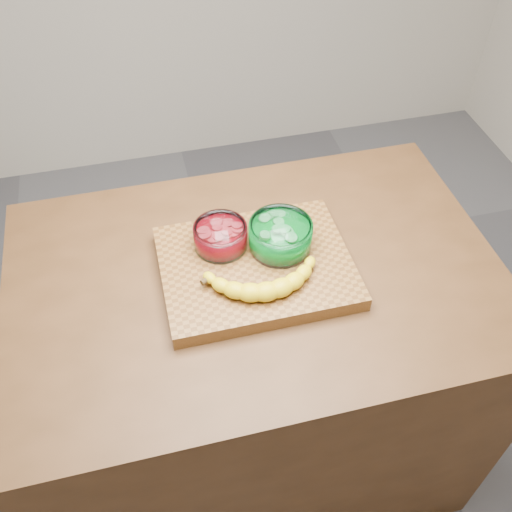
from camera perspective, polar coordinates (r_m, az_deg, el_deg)
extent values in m
plane|color=#535358|center=(2.14, 0.00, -17.81)|extent=(3.50, 3.50, 0.00)
cube|color=#482B15|center=(1.75, 0.00, -11.50)|extent=(1.20, 0.80, 0.90)
cube|color=brown|center=(1.37, 0.00, -1.14)|extent=(0.45, 0.35, 0.04)
cylinder|color=white|center=(1.37, -3.56, 1.97)|extent=(0.13, 0.13, 0.06)
cylinder|color=#AF0915|center=(1.38, -3.55, 1.73)|extent=(0.11, 0.11, 0.03)
cylinder|color=#DE464F|center=(1.36, -3.60, 2.51)|extent=(0.10, 0.10, 0.02)
cylinder|color=white|center=(1.36, 2.45, 2.04)|extent=(0.15, 0.15, 0.07)
cylinder|color=#019A26|center=(1.37, 2.44, 1.74)|extent=(0.13, 0.13, 0.04)
cylinder|color=#70EE81|center=(1.35, 2.48, 2.61)|extent=(0.12, 0.12, 0.02)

